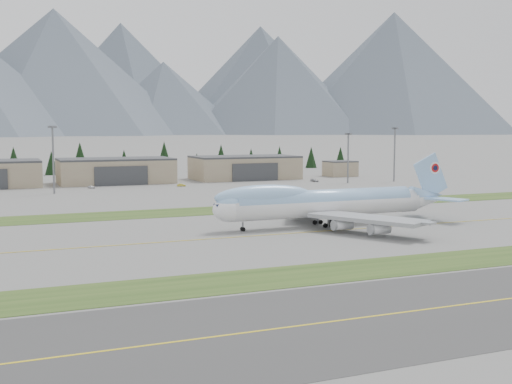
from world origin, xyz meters
name	(u,v)px	position (x,y,z in m)	size (l,w,h in m)	color
ground	(299,233)	(0.00, 0.00, 0.00)	(7000.00, 7000.00, 0.00)	slate
grass_strip_near	(396,266)	(0.00, -38.00, 0.00)	(400.00, 14.00, 0.08)	#2B4719
grass_strip_far	(231,210)	(0.00, 45.00, 0.00)	(400.00, 18.00, 0.08)	#2B4719
asphalt_taxiway	(497,300)	(0.00, -62.00, 0.00)	(400.00, 32.00, 0.04)	#383838
taxiway_line_main	(299,233)	(0.00, 0.00, 0.00)	(400.00, 0.40, 0.02)	gold
taxiway_line_near	(497,300)	(0.00, -62.00, 0.00)	(400.00, 0.40, 0.02)	gold
boeing_747_freighter	(326,202)	(10.65, 7.27, 5.74)	(65.43, 57.08, 17.41)	white
hangar_center	(116,171)	(-15.00, 149.90, 5.39)	(48.00, 26.60, 10.80)	gray
hangar_right	(245,167)	(45.00, 149.90, 5.39)	(48.00, 26.60, 10.80)	gray
control_shed	(340,169)	(95.00, 148.00, 3.80)	(14.00, 12.00, 7.60)	gray
floodlight_masts	(146,149)	(-10.15, 110.46, 15.95)	(203.42, 8.69, 24.58)	slate
service_vehicle_a	(91,188)	(-28.40, 128.38, 0.00)	(1.38, 3.42, 1.17)	silver
service_vehicle_b	(181,186)	(6.78, 123.00, 0.00)	(1.26, 3.57, 1.18)	gold
service_vehicle_c	(314,182)	(67.95, 123.34, 0.00)	(1.78, 4.38, 1.27)	#A9AAAE
conifer_belt	(110,160)	(-7.16, 211.77, 7.14)	(272.77, 15.18, 16.66)	black
mountain_ridge_rear	(58,75)	(214.86, 2900.00, 259.08)	(4505.01, 1067.54, 533.77)	#44505B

